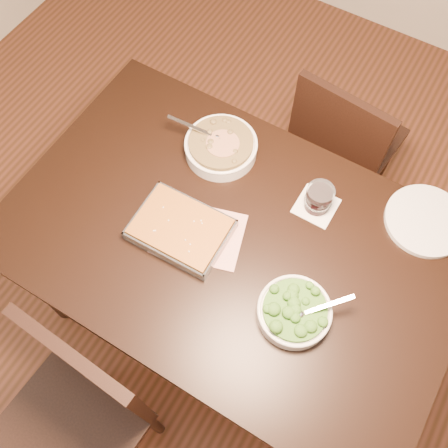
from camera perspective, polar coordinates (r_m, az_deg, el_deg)
name	(u,v)px	position (r m, az deg, el deg)	size (l,w,h in m)	color
ground	(229,311)	(2.23, 0.62, -9.90)	(4.00, 4.00, 0.00)	#412412
table	(231,251)	(1.62, 0.85, -3.13)	(1.40, 0.90, 0.75)	black
magazine_a	(199,234)	(1.54, -2.88, -1.12)	(0.27, 0.20, 0.01)	#B53733
coaster	(316,206)	(1.61, 10.48, 2.04)	(0.12, 0.12, 0.00)	white
stew_bowl	(221,146)	(1.67, -0.35, 8.86)	(0.27, 0.24, 0.09)	white
broccoli_bowl	(294,312)	(1.43, 8.03, -9.88)	(0.21, 0.21, 0.08)	white
baking_dish	(181,229)	(1.52, -4.97, -0.63)	(0.29, 0.22, 0.05)	silver
wine_tumbler	(319,198)	(1.56, 10.78, 2.95)	(0.09, 0.09, 0.10)	black
dinner_plate	(426,221)	(1.67, 22.05, 0.36)	(0.25, 0.25, 0.02)	silver
chair_near	(77,409)	(1.71, -16.41, -19.64)	(0.44, 0.44, 0.88)	black
chair_far	(342,142)	(2.13, 13.32, 9.11)	(0.43, 0.43, 0.83)	black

